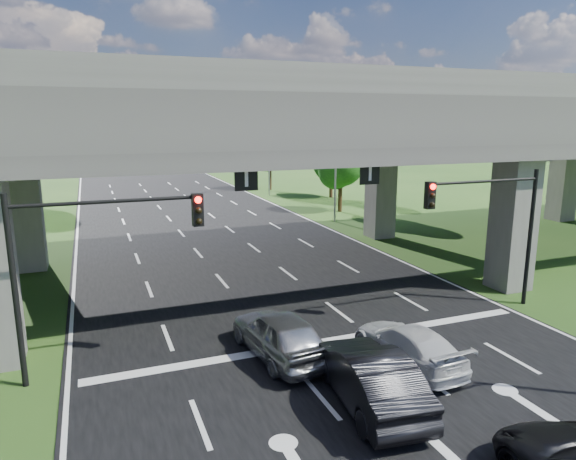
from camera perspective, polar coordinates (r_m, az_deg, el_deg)
ground at (r=16.69m, az=9.58°, el=-16.86°), size 160.00×160.00×0.00m
road at (r=25.04m, az=-2.22°, el=-6.56°), size 18.00×120.00×0.03m
overpass at (r=25.62m, az=-3.86°, el=11.85°), size 80.00×15.00×10.00m
signal_right at (r=22.88m, az=21.87°, el=1.56°), size 5.76×0.54×6.00m
signal_left at (r=16.83m, az=-21.13°, el=-1.95°), size 5.76×0.54×6.00m
streetlight_far at (r=40.60m, az=4.83°, el=9.03°), size 3.38×0.25×10.00m
streetlight_beyond at (r=55.41m, az=-2.53°, el=9.89°), size 3.38×0.25×10.00m
tree_left_far at (r=54.77m, az=-26.99°, el=7.83°), size 4.80×4.80×8.32m
tree_right_near at (r=45.58m, az=5.94°, el=7.64°), size 4.20×4.20×7.28m
tree_right_mid at (r=54.08m, az=4.90°, el=8.03°), size 3.91×3.90×6.76m
tree_right_far at (r=59.87m, az=-1.98°, el=9.08°), size 4.50×4.50×7.80m
car_silver at (r=17.96m, az=-0.94°, el=-11.47°), size 2.44×5.00×1.64m
car_dark at (r=15.41m, az=9.05°, el=-15.79°), size 2.35×5.25×1.67m
car_white at (r=17.97m, az=13.16°, el=-12.33°), size 2.14×4.71×1.34m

